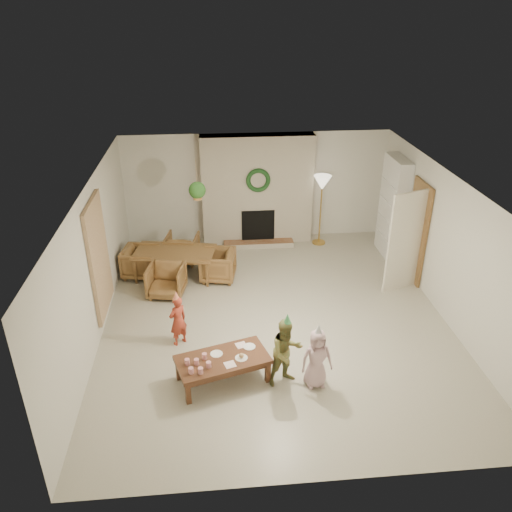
{
  "coord_description": "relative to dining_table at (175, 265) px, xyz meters",
  "views": [
    {
      "loc": [
        -1.05,
        -7.56,
        5.11
      ],
      "look_at": [
        -0.3,
        0.4,
        1.05
      ],
      "focal_mm": 35.6,
      "sensor_mm": 36.0,
      "label": 1
    }
  ],
  "objects": [
    {
      "name": "bookshelf_shelf_a",
      "position": [
        4.66,
        0.63,
        0.17
      ],
      "size": [
        0.3,
        0.92,
        0.03
      ],
      "primitive_type": "cube",
      "color": "white",
      "rests_on": "bookshelf_carcass"
    },
    {
      "name": "floor_lamp_shade",
      "position": [
        3.26,
        1.33,
        1.19
      ],
      "size": [
        0.39,
        0.39,
        0.33
      ],
      "primitive_type": "cone",
      "rotation": [
        3.14,
        0.0,
        0.0
      ],
      "color": "beige",
      "rests_on": "floor_lamp_post"
    },
    {
      "name": "wall_front",
      "position": [
        1.84,
        -5.17,
        0.97
      ],
      "size": [
        7.0,
        0.0,
        7.0
      ],
      "primitive_type": "plane",
      "rotation": [
        -1.57,
        0.0,
        0.0
      ],
      "color": "silver",
      "rests_on": "floor"
    },
    {
      "name": "books_row_upper",
      "position": [
        4.64,
        0.53,
        1.1
      ],
      "size": [
        0.2,
        0.36,
        0.22
      ],
      "primitive_type": "cube",
      "color": "gold",
      "rests_on": "bookshelf_shelf_c"
    },
    {
      "name": "books_row_lower",
      "position": [
        4.64,
        0.48,
        0.31
      ],
      "size": [
        0.2,
        0.4,
        0.24
      ],
      "primitive_type": "cube",
      "color": "#AD2025",
      "rests_on": "bookshelf_shelf_a"
    },
    {
      "name": "bookshelf_shelf_d",
      "position": [
        4.66,
        0.63,
        1.37
      ],
      "size": [
        0.3,
        0.92,
        0.03
      ],
      "primitive_type": "cube",
      "color": "white",
      "rests_on": "bookshelf_carcass"
    },
    {
      "name": "plate_b",
      "position": [
        1.13,
        -3.29,
        0.13
      ],
      "size": [
        0.23,
        0.23,
        0.01
      ],
      "primitive_type": "cylinder",
      "rotation": [
        0.0,
        0.0,
        0.29
      ],
      "color": "white",
      "rests_on": "coffee_table_top"
    },
    {
      "name": "fireplace_mass",
      "position": [
        1.84,
        1.63,
        0.97
      ],
      "size": [
        2.5,
        0.4,
        2.5
      ],
      "primitive_type": "cube",
      "color": "maroon",
      "rests_on": "floor"
    },
    {
      "name": "child_plaid",
      "position": [
        1.78,
        -3.38,
        0.25
      ],
      "size": [
        0.63,
        0.57,
        1.07
      ],
      "primitive_type": "imported",
      "rotation": [
        0.0,
        0.0,
        0.37
      ],
      "color": "#9B622A",
      "rests_on": "floor"
    },
    {
      "name": "dining_chair_left",
      "position": [
        -0.69,
        0.13,
        0.03
      ],
      "size": [
        0.79,
        0.78,
        0.62
      ],
      "primitive_type": "imported",
      "rotation": [
        0.0,
        0.0,
        1.39
      ],
      "color": "brown",
      "rests_on": "floor"
    },
    {
      "name": "coffee_table_top",
      "position": [
        0.86,
        -3.27,
        0.1
      ],
      "size": [
        1.47,
        1.02,
        0.06
      ],
      "primitive_type": "cube",
      "rotation": [
        0.0,
        0.0,
        0.29
      ],
      "color": "#512E1B",
      "rests_on": "floor"
    },
    {
      "name": "door_frame",
      "position": [
        4.8,
        -0.47,
        0.74
      ],
      "size": [
        0.05,
        0.86,
        2.04
      ],
      "primitive_type": "cube",
      "color": "brown",
      "rests_on": "floor"
    },
    {
      "name": "bookshelf_carcass",
      "position": [
        4.68,
        0.63,
        0.82
      ],
      "size": [
        0.3,
        1.0,
        2.2
      ],
      "primitive_type": "cube",
      "color": "white",
      "rests_on": "floor"
    },
    {
      "name": "fireplace_firebox",
      "position": [
        1.84,
        1.45,
        0.17
      ],
      "size": [
        0.75,
        0.12,
        0.75
      ],
      "primitive_type": "cube",
      "color": "black",
      "rests_on": "floor"
    },
    {
      "name": "bookshelf_shelf_b",
      "position": [
        4.66,
        0.63,
        0.57
      ],
      "size": [
        0.3,
        0.92,
        0.03
      ],
      "primitive_type": "cube",
      "color": "white",
      "rests_on": "bookshelf_carcass"
    },
    {
      "name": "napkin_left",
      "position": [
        0.96,
        -3.43,
        0.13
      ],
      "size": [
        0.19,
        0.19,
        0.01
      ],
      "primitive_type": "cube",
      "rotation": [
        0.0,
        0.0,
        0.29
      ],
      "color": "#FFBBBE",
      "rests_on": "coffee_table_top"
    },
    {
      "name": "coffee_leg_br",
      "position": [
        1.36,
        -2.83,
        -0.11
      ],
      "size": [
        0.09,
        0.09,
        0.35
      ],
      "primitive_type": "cube",
      "rotation": [
        0.0,
        0.0,
        0.29
      ],
      "color": "#512E1B",
      "rests_on": "floor"
    },
    {
      "name": "floor_lamp_base",
      "position": [
        3.26,
        1.33,
        -0.27
      ],
      "size": [
        0.31,
        0.31,
        0.03
      ],
      "primitive_type": "cylinder",
      "color": "gold",
      "rests_on": "floor"
    },
    {
      "name": "hanging_plant_cord",
      "position": [
        0.54,
        -0.17,
        1.87
      ],
      "size": [
        0.01,
        0.01,
        0.7
      ],
      "primitive_type": "cylinder",
      "color": "tan",
      "rests_on": "ceiling"
    },
    {
      "name": "wall_left",
      "position": [
        -1.16,
        -1.67,
        0.97
      ],
      "size": [
        0.0,
        7.0,
        7.0
      ],
      "primitive_type": "plane",
      "rotation": [
        1.57,
        0.0,
        1.57
      ],
      "color": "silver",
      "rests_on": "floor"
    },
    {
      "name": "dining_chair_far",
      "position": [
        0.13,
        0.69,
        0.03
      ],
      "size": [
        0.78,
        0.79,
        0.62
      ],
      "primitive_type": "imported",
      "rotation": [
        0.0,
        0.0,
        2.96
      ],
      "color": "brown",
      "rests_on": "floor"
    },
    {
      "name": "cup_b",
      "position": [
        0.35,
        -3.37,
        0.18
      ],
      "size": [
        0.09,
        0.09,
        0.09
      ],
      "primitive_type": "cylinder",
      "rotation": [
        0.0,
        0.0,
        0.29
      ],
      "color": "white",
      "rests_on": "coffee_table_top"
    },
    {
      "name": "dining_chair_near",
      "position": [
        -0.13,
        -0.69,
        0.03
      ],
      "size": [
        0.78,
        0.79,
        0.62
      ],
      "primitive_type": "imported",
      "rotation": [
        0.0,
        0.0,
        -0.18
      ],
      "color": "brown",
      "rests_on": "floor"
    },
    {
      "name": "wall_right",
      "position": [
        4.84,
        -1.67,
        0.97
      ],
      "size": [
        0.0,
        7.0,
        7.0
      ],
      "primitive_type": "plane",
      "rotation": [
        1.57,
        0.0,
        -1.57
      ],
      "color": "silver",
      "rests_on": "floor"
    },
    {
      "name": "door_leaf",
      "position": [
        4.42,
        -0.85,
        0.72
      ],
      "size": [
        0.77,
        0.32,
        2.0
      ],
      "primitive_type": "cube",
      "rotation": [
        0.0,
        0.0,
        -1.22
      ],
      "color": "beige",
      "rests_on": "floor"
    },
    {
      "name": "cup_e",
      "position": [
        0.66,
        -3.46,
        0.18
      ],
      "size": [
        0.09,
        0.09,
        0.09
      ],
      "primitive_type": "cylinder",
      "rotation": [
        0.0,
        0.0,
        0.29
      ],
      "color": "white",
      "rests_on": "coffee_table_top"
    },
    {
      "name": "bookshelf_shelf_c",
      "position": [
        4.66,
        0.63,
        0.97
      ],
      "size": [
        0.3,
        0.92,
        0.03
      ],
      "primitive_type": "cube",
      "color": "white",
      "rests_on": "bookshelf_carcass"
    },
    {
      "name": "cup_c",
      "position": [
        0.54,
        -3.58,
        0.18
      ],
      "size": [
        0.09,
        0.09,
        0.09
      ],
      "primitive_type": "cylinder",
      "rotation": [
        0.0,
        0.0,
        0.29
      ],
      "color": "white",
      "rests_on": "coffee_table_top"
    },
    {
      "name": "party_hat_plaid",
      "position": [
        1.78,
        -3.38,
        0.83
      ],
      "size": [
        0.13,
        0.13,
        0.18
      ],
      "primitive_type": "cone",
      "rotation": [
        0.0,
        0.0,
        0.02
      ],
      "color": "#45A15C",
      "rests_on": "child_plaid"
    },
    {
      "name": "cup_a",
      "position": [
        0.41,
        -3.56,
        0.18
      ],
      "size": [
        0.09,
        0.09,
        0.09
      ],
      "primitive_type": "cylinder",
      "rotation": [
        0.0,
        0.0,
        0.29
      ],
      "color": "white",
      "rests_on": "coffee_table_top"
    },
    {
      "name": "dining_chair_right",
      "position": [
        0.87,
        -0.16,
        0.03
      ],
      "size": [
        0.79,
        0.78,
        0.62
      ],
      "primitive_type": "imported",
      "rotation": [
        0.0,
        0.0,
        -1.75
      ],
      "color": "brown",
      "rests_on": "floor"
    },
    {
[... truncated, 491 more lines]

